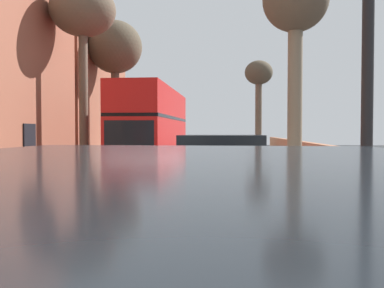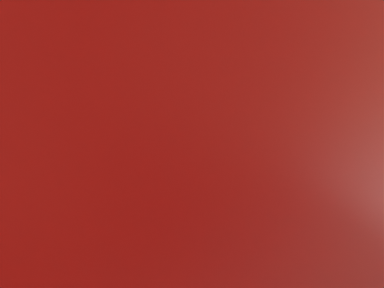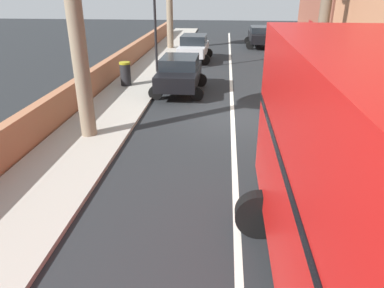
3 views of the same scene
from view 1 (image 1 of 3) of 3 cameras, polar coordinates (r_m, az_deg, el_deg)
name	(u,v)px [view 1 (image 1 of 3)]	position (r m, az deg, el deg)	size (l,w,h in m)	color
ground_plane	(142,190)	(12.88, -6.82, -6.12)	(84.00, 84.00, 0.00)	black
road_centre_line	(142,189)	(12.88, -6.82, -6.10)	(0.16, 54.00, 0.01)	silver
sidewalk_right	(307,190)	(12.79, 15.31, -5.96)	(2.60, 60.00, 0.12)	#9E998E
boundary_wall_right	(363,171)	(13.09, 22.04, -3.43)	(0.36, 54.00, 1.22)	#9E6647
double_decker_bus	(153,121)	(23.86, -5.32, 3.17)	(3.56, 11.17, 4.06)	#B61311
parked_car_black_right_1	(223,169)	(9.10, 4.14, -3.33)	(2.51, 4.04, 1.68)	black
street_tree_left_0	(83,14)	(22.87, -14.52, 16.63)	(3.30, 3.30, 9.04)	brown
street_tree_right_1	(296,10)	(15.65, 13.79, 17.12)	(2.26, 2.26, 7.29)	#7A6B56
street_tree_left_2	(115,49)	(29.16, -10.35, 12.45)	(3.58, 3.58, 8.97)	brown
street_tree_right_5	(259,79)	(34.97, 8.99, 8.70)	(2.25, 2.25, 7.35)	brown
litter_bin_right	(366,185)	(8.91, 22.45, -5.18)	(0.55, 0.55, 1.17)	black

